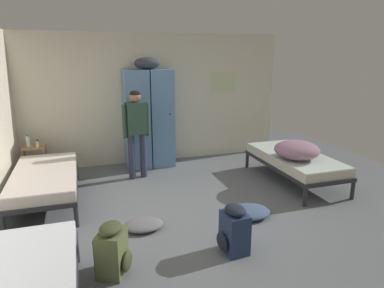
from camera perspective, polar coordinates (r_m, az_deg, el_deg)
The scene contains 14 objects.
ground_plane at distance 4.83m, azimuth 0.98°, elevation -11.74°, with size 8.49×8.49×0.00m, color slate.
room_backdrop at distance 5.49m, azimuth -16.54°, elevation 4.81°, with size 5.19×5.37×2.52m.
locker_bank at distance 6.68m, azimuth -7.09°, elevation 4.47°, with size 0.90×0.55×2.07m.
shelf_unit at distance 6.68m, azimuth -24.30°, elevation -2.27°, with size 0.38×0.30×0.57m.
bed_left_rear at distance 5.53m, azimuth -22.99°, elevation -5.17°, with size 0.90×1.90×0.49m.
bed_right at distance 6.16m, azimuth 16.46°, elevation -2.57°, with size 0.90×1.90×0.49m.
bedding_heap at distance 5.85m, azimuth 16.79°, elevation -0.92°, with size 0.71×0.73×0.29m.
person_traveler at distance 6.03m, azimuth -9.11°, elevation 2.87°, with size 0.48×0.25×1.54m.
water_bottle at distance 6.63m, azimuth -25.27°, elevation 0.42°, with size 0.07×0.07×0.22m.
lotion_bottle at distance 6.56m, azimuth -23.99°, elevation 0.03°, with size 0.06×0.06×0.13m.
backpack_olive at distance 3.69m, azimuth -12.83°, elevation -16.61°, with size 0.40×0.39×0.55m.
backpack_navy at distance 3.98m, azimuth 6.86°, elevation -13.83°, with size 0.35×0.33×0.55m.
clothes_pile_denim at distance 4.87m, azimuth 9.32°, elevation -10.89°, with size 0.59×0.49×0.12m.
clothes_pile_grey at distance 4.54m, azimuth -7.93°, elevation -12.99°, with size 0.50×0.38×0.11m.
Camera 1 is at (-1.40, -4.08, 2.17)m, focal length 32.54 mm.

